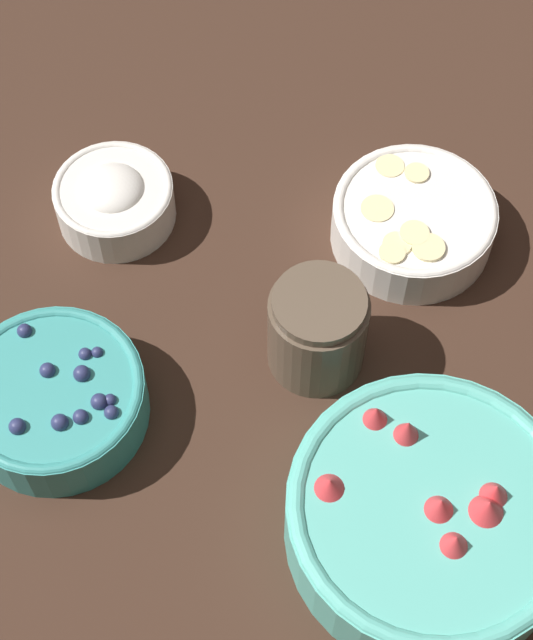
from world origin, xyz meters
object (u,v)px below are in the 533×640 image
at_px(bowl_strawberries, 433,516).
at_px(bowl_blueberries, 57,398).
at_px(bowl_bananas, 417,221).
at_px(bowl_cream, 117,198).
at_px(jar_chocolate, 321,332).

height_order(bowl_strawberries, bowl_blueberries, bowl_strawberries).
height_order(bowl_bananas, bowl_cream, bowl_cream).
height_order(bowl_strawberries, bowl_bananas, bowl_strawberries).
relative_size(bowl_strawberries, bowl_blueberries, 1.45).
distance_m(bowl_bananas, bowl_cream, 0.31).
bearing_deg(bowl_strawberries, bowl_bananas, -82.81).
distance_m(bowl_bananas, jar_chocolate, 0.17).
bearing_deg(bowl_cream, bowl_bananas, -176.42).
relative_size(bowl_strawberries, bowl_cream, 2.01).
distance_m(bowl_cream, jar_chocolate, 0.26).
height_order(bowl_bananas, jar_chocolate, jar_chocolate).
bearing_deg(bowl_bananas, bowl_strawberries, 97.19).
height_order(bowl_blueberries, jar_chocolate, jar_chocolate).
bearing_deg(bowl_cream, jar_chocolate, 149.55).
xyz_separation_m(bowl_bananas, bowl_cream, (0.30, 0.02, -0.00)).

